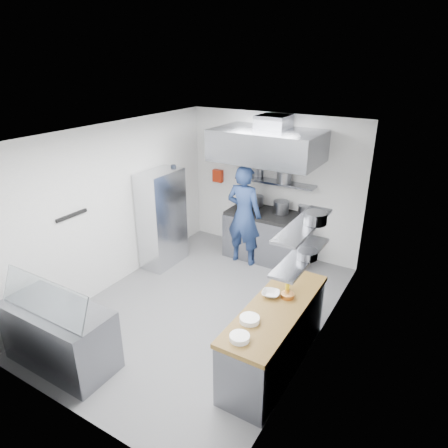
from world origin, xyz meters
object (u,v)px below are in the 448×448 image
Objects in this scene: chef at (244,215)px; gas_range at (267,237)px; wire_rack at (162,219)px; display_case at (60,335)px.

gas_range is at bearing -128.73° from chef.
chef reaches higher than wire_rack.
gas_range is 2.09m from wire_rack.
wire_rack is at bearing 33.75° from chef.
wire_rack reaches higher than display_case.
gas_range is 0.73m from chef.
wire_rack reaches higher than gas_range.
display_case is (0.61, -2.88, -0.50)m from wire_rack.
chef is 1.30× the size of display_case.
chef is 3.82m from display_case.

